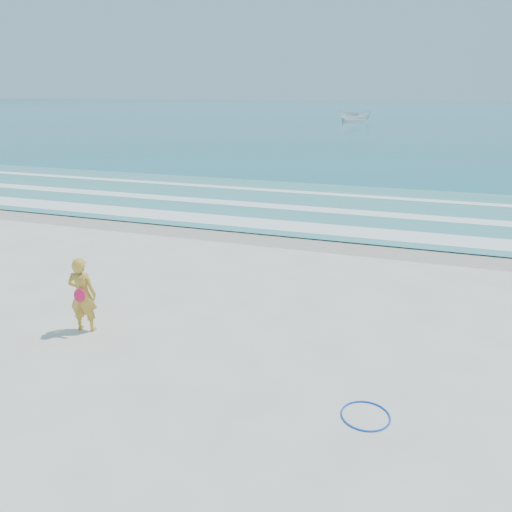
% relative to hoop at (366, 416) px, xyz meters
% --- Properties ---
extents(ground, '(400.00, 400.00, 0.00)m').
position_rel_hoop_xyz_m(ground, '(-3.59, -0.03, -0.01)').
color(ground, silver).
rests_on(ground, ground).
extents(wet_sand, '(400.00, 2.40, 0.00)m').
position_rel_hoop_xyz_m(wet_sand, '(-3.59, 8.97, -0.01)').
color(wet_sand, '#B2A893').
rests_on(wet_sand, ground).
extents(ocean, '(400.00, 190.00, 0.04)m').
position_rel_hoop_xyz_m(ocean, '(-3.59, 104.97, 0.01)').
color(ocean, '#19727F').
rests_on(ocean, ground).
extents(shallow, '(400.00, 10.00, 0.01)m').
position_rel_hoop_xyz_m(shallow, '(-3.59, 13.97, 0.03)').
color(shallow, '#59B7AD').
rests_on(shallow, ocean).
extents(foam_near, '(400.00, 1.40, 0.01)m').
position_rel_hoop_xyz_m(foam_near, '(-3.59, 10.27, 0.04)').
color(foam_near, white).
rests_on(foam_near, shallow).
extents(foam_mid, '(400.00, 0.90, 0.01)m').
position_rel_hoop_xyz_m(foam_mid, '(-3.59, 13.17, 0.04)').
color(foam_mid, white).
rests_on(foam_mid, shallow).
extents(foam_far, '(400.00, 0.60, 0.01)m').
position_rel_hoop_xyz_m(foam_far, '(-3.59, 16.47, 0.04)').
color(foam_far, white).
rests_on(foam_far, shallow).
extents(hoop, '(1.00, 1.00, 0.03)m').
position_rel_hoop_xyz_m(hoop, '(0.00, 0.00, 0.00)').
color(hoop, blue).
rests_on(hoop, ground).
extents(boat, '(4.71, 2.12, 1.77)m').
position_rel_hoop_xyz_m(boat, '(-10.39, 70.86, 0.91)').
color(boat, white).
rests_on(boat, ocean).
extents(woman, '(0.64, 0.48, 1.59)m').
position_rel_hoop_xyz_m(woman, '(-5.90, 1.06, 0.78)').
color(woman, gold).
rests_on(woman, ground).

